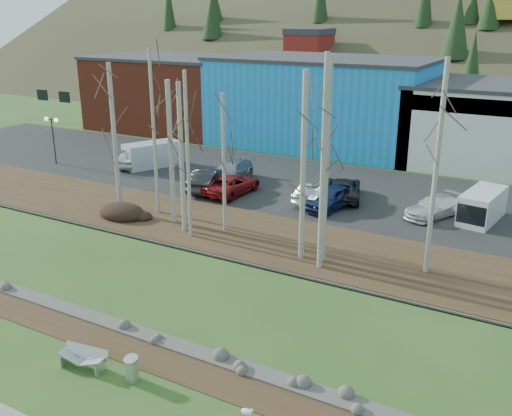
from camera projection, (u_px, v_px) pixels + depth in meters
The scene contains 35 objects.
ground at pixel (54, 363), 20.95m from camera, with size 200.00×200.00×0.00m, color #30511C.
dirt_strip at pixel (95, 336), 22.68m from camera, with size 80.00×1.80×0.03m, color #382616.
near_bank_rocks at pixel (113, 325), 23.51m from camera, with size 80.00×0.80×0.50m, color #47423D, non-canonical shape.
river at pixel (174, 286), 26.89m from camera, with size 80.00×8.00×0.90m, color black, non-canonical shape.
far_bank_rocks at pixel (221, 255), 30.27m from camera, with size 80.00×0.80×0.46m, color #47423D, non-canonical shape.
far_bank at pixel (251, 235), 32.88m from camera, with size 80.00×7.00×0.15m, color #382616.
parking_lot at pixel (322, 188), 41.54m from camera, with size 80.00×14.00×0.14m, color black.
building_brick at pixel (173, 92), 62.98m from camera, with size 16.32×12.24×7.80m.
building_blue at pixel (324, 102), 54.54m from camera, with size 20.40×12.24×8.30m.
bench_damaged at pixel (84, 358), 20.54m from camera, with size 1.88×0.84×0.81m.
litter_bin at pixel (132, 370), 19.81m from camera, with size 0.49×0.49×0.85m, color #B7B8BB.
seagull at pixel (247, 412), 18.09m from camera, with size 0.47×0.22×0.34m.
dirt_mound at pixel (122, 212), 35.50m from camera, with size 3.16×2.23×0.62m, color black.
birch_0 at pixel (115, 140), 35.09m from camera, with size 0.28×0.28×9.29m.
birch_1 at pixel (154, 134), 34.77m from camera, with size 0.20×0.20×10.12m.
birch_2 at pixel (171, 153), 33.37m from camera, with size 0.30×0.30×8.49m.
birch_3 at pixel (188, 157), 31.04m from camera, with size 0.20×0.20×9.25m.
birch_4 at pixel (181, 159), 31.98m from camera, with size 0.26×0.26×8.55m.
birch_5 at pixel (224, 164), 32.20m from camera, with size 0.20×0.20×7.94m.
birch_6 at pixel (327, 163), 27.63m from camera, with size 0.20×0.20×10.25m.
birch_7 at pixel (303, 168), 28.16m from camera, with size 0.29×0.29×9.54m.
birch_8 at pixel (323, 166), 26.84m from camera, with size 0.24×0.24×10.43m.
birch_9 at pixel (436, 171), 26.37m from camera, with size 0.24×0.24×10.24m.
street_lamp at pixel (52, 127), 47.21m from camera, with size 1.49×0.36×3.90m.
car_0 at pixel (132, 158), 47.08m from camera, with size 1.72×4.28×1.46m, color silver.
car_1 at pixel (209, 179), 40.74m from camera, with size 1.69×4.85×1.60m, color black.
car_2 at pixel (232, 184), 39.88m from camera, with size 2.27×4.92×1.37m, color maroon.
car_3 at pixel (230, 172), 42.76m from camera, with size 2.07×5.10×1.48m, color gray.
car_4 at pixel (331, 198), 36.83m from camera, with size 1.75×4.36×1.49m, color #18254E.
car_5 at pixel (318, 194), 37.86m from camera, with size 1.38×3.96×1.31m, color #BBBBBD.
car_6 at pixel (342, 188), 38.87m from camera, with size 2.35×5.09×1.41m, color black.
car_7 at pixel (434, 207), 35.40m from camera, with size 1.79×4.40×1.28m, color silver.
car_8 at pixel (314, 193), 38.02m from camera, with size 1.38×3.96×1.31m, color #BBBBBD.
van_white at pixel (481, 207), 34.53m from camera, with size 2.36×4.49×1.87m.
van_grey at pixel (150, 155), 46.83m from camera, with size 3.63×4.95×2.00m.
Camera 1 is at (15.29, -12.02, 12.18)m, focal length 40.00 mm.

